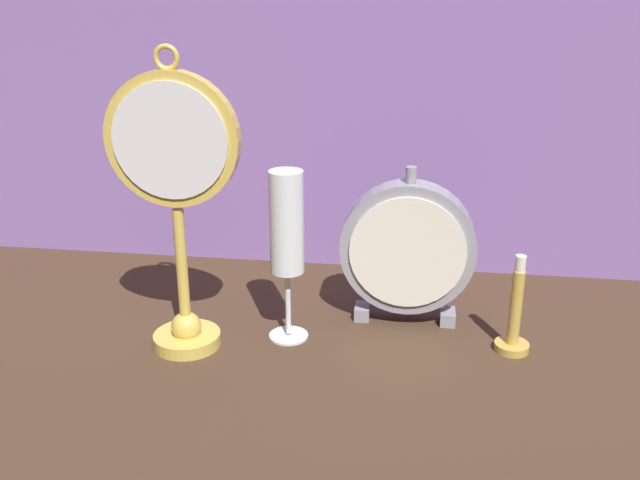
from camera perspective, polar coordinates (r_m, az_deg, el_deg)
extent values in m
plane|color=#422D1E|center=(0.87, -0.75, -10.08)|extent=(4.00, 4.00, 0.00)
cube|color=#8460A8|center=(1.08, 1.88, 14.02)|extent=(1.75, 0.01, 0.64)
cylinder|color=gold|center=(0.92, -10.57, -7.80)|extent=(0.08, 0.08, 0.02)
sphere|color=gold|center=(0.92, -10.65, -6.81)|extent=(0.04, 0.04, 0.04)
cylinder|color=gold|center=(0.89, -10.95, -2.65)|extent=(0.01, 0.01, 0.16)
cylinder|color=gold|center=(0.83, -11.73, 7.89)|extent=(0.16, 0.02, 0.16)
cylinder|color=silver|center=(0.83, -11.95, 7.73)|extent=(0.14, 0.00, 0.14)
torus|color=gold|center=(0.82, -12.20, 14.08)|extent=(0.03, 0.01, 0.03)
cube|color=gray|center=(0.98, 3.41, -5.73)|extent=(0.02, 0.03, 0.02)
cube|color=gray|center=(0.98, 10.16, -6.07)|extent=(0.02, 0.03, 0.02)
cylinder|color=gray|center=(0.94, 7.03, -0.58)|extent=(0.18, 0.04, 0.18)
cylinder|color=silver|center=(0.92, 7.00, -1.05)|extent=(0.15, 0.00, 0.15)
cylinder|color=gray|center=(0.91, 7.30, 5.22)|extent=(0.01, 0.01, 0.02)
cylinder|color=silver|center=(0.93, -2.53, -7.57)|extent=(0.05, 0.05, 0.01)
cylinder|color=silver|center=(0.91, -2.57, -5.01)|extent=(0.01, 0.01, 0.09)
cylinder|color=white|center=(0.87, -2.69, 1.42)|extent=(0.04, 0.04, 0.13)
cylinder|color=#E5D17F|center=(0.88, -2.66, 0.02)|extent=(0.04, 0.04, 0.08)
cylinder|color=gold|center=(0.93, 15.07, -8.23)|extent=(0.04, 0.04, 0.01)
cylinder|color=gold|center=(0.91, 15.39, -5.26)|extent=(0.02, 0.02, 0.10)
cylinder|color=silver|center=(0.88, 15.74, -1.83)|extent=(0.01, 0.01, 0.02)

